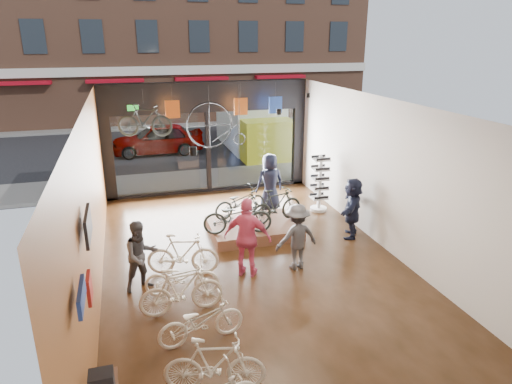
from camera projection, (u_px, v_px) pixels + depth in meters
name	position (u px, v px, depth m)	size (l,w,h in m)	color
ground_plane	(256.00, 269.00, 10.81)	(7.00, 12.00, 0.04)	black
ceiling	(256.00, 106.00, 9.57)	(7.00, 12.00, 0.04)	black
wall_left	(90.00, 208.00, 9.26)	(0.04, 12.00, 3.80)	#965B2C
wall_right	(395.00, 180.00, 11.12)	(0.04, 12.00, 3.80)	beige
wall_back	(419.00, 374.00, 4.72)	(7.00, 0.04, 3.80)	beige
storefront	(208.00, 138.00, 15.64)	(7.00, 0.26, 3.80)	black
exit_sign	(133.00, 108.00, 14.53)	(0.35, 0.06, 0.18)	#198C26
street_road	(178.00, 139.00, 24.44)	(30.00, 18.00, 0.02)	black
sidewalk_near	(204.00, 179.00, 17.33)	(30.00, 2.40, 0.12)	slate
sidewalk_far	(170.00, 125.00, 28.05)	(30.00, 2.00, 0.12)	slate
opposite_building	(159.00, 6.00, 28.08)	(26.00, 5.00, 14.00)	brown
street_car	(158.00, 139.00, 21.14)	(1.68, 4.17, 1.42)	gray
box_truck	(255.00, 124.00, 21.19)	(2.28, 6.84, 2.69)	silver
floor_bike_1	(215.00, 365.00, 6.94)	(0.44, 1.57, 0.95)	beige
floor_bike_2	(201.00, 321.00, 8.10)	(0.55, 1.57, 0.83)	beige
floor_bike_3	(181.00, 290.00, 8.92)	(0.47, 1.67, 1.00)	beige
floor_bike_4	(182.00, 277.00, 9.58)	(0.54, 1.55, 0.82)	beige
floor_bike_5	(183.00, 254.00, 10.42)	(0.46, 1.65, 0.99)	beige
display_platform	(254.00, 228.00, 12.67)	(2.40, 1.80, 0.30)	#4D3221
display_bike_left	(237.00, 217.00, 11.84)	(0.62, 1.79, 0.94)	black
display_bike_mid	(277.00, 205.00, 12.59)	(0.46, 1.61, 0.97)	black
display_bike_right	(240.00, 202.00, 13.00)	(0.57, 1.63, 0.86)	black
customer_1	(141.00, 256.00, 9.70)	(0.76, 0.59, 1.57)	#3F3F44
customer_2	(248.00, 238.00, 10.21)	(1.09, 0.46, 1.87)	#CC4C72
customer_3	(297.00, 237.00, 10.58)	(1.03, 0.59, 1.59)	#3F3F44
customer_4	(270.00, 182.00, 14.19)	(0.89, 0.58, 1.81)	#161C33
customer_5	(352.00, 208.00, 12.29)	(1.55, 0.49, 1.67)	#161C33
sunglasses_rack	(320.00, 184.00, 14.13)	(0.52, 0.43, 1.77)	white
wall_merch	(93.00, 334.00, 6.31)	(0.40, 2.40, 2.60)	navy
penny_farthing	(219.00, 126.00, 14.50)	(1.84, 0.06, 1.47)	black
hung_bike	(145.00, 120.00, 13.11)	(0.45, 1.58, 0.95)	black
jersey_left	(172.00, 109.00, 14.22)	(0.45, 0.03, 0.55)	#CC5919
jersey_mid	(241.00, 106.00, 14.80)	(0.45, 0.03, 0.55)	#CC5919
jersey_right	(275.00, 105.00, 15.11)	(0.45, 0.03, 0.55)	#1E3F99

